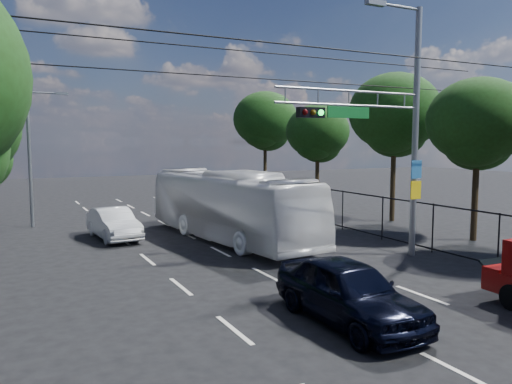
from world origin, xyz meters
TOP-DOWN VIEW (x-y plane):
  - ground at (0.00, 0.00)m, footprint 120.00×120.00m
  - lane_markings at (-0.00, 14.00)m, footprint 6.12×38.00m
  - signal_mast at (5.28, 7.99)m, footprint 6.43×0.39m
  - streetlight_left at (-6.33, 22.00)m, footprint 2.09×0.22m
  - utility_wires at (0.00, 8.83)m, footprint 22.00×5.04m
  - fence_right at (7.60, 12.17)m, footprint 0.06×34.03m
  - tree_right_b at (11.22, 9.02)m, footprint 4.50×4.50m
  - tree_right_c at (11.82, 15.02)m, footprint 5.10×5.10m
  - tree_right_d at (11.42, 22.02)m, footprint 4.32×4.32m
  - tree_right_e at (11.62, 30.02)m, footprint 5.28×5.28m
  - navy_hatchback at (-0.28, 3.17)m, footprint 1.90×4.67m
  - white_bus at (1.34, 14.10)m, footprint 3.88×11.58m
  - white_van at (-3.31, 16.77)m, footprint 1.88×4.39m

SIDE VIEW (x-z plane):
  - ground at x=0.00m, z-range 0.00..0.00m
  - lane_markings at x=0.00m, z-range 0.00..0.01m
  - white_van at x=-3.31m, z-range 0.00..1.41m
  - navy_hatchback at x=-0.28m, z-range 0.00..1.59m
  - fence_right at x=7.60m, z-range 0.03..2.03m
  - white_bus at x=1.34m, z-range 0.00..3.16m
  - streetlight_left at x=-6.33m, z-range 0.40..7.48m
  - tree_right_d at x=11.42m, z-range 1.34..8.36m
  - tree_right_b at x=11.22m, z-range 1.40..8.71m
  - signal_mast at x=5.28m, z-range 0.49..9.99m
  - tree_right_c at x=11.82m, z-range 1.59..9.88m
  - tree_right_e at x=11.62m, z-range 1.65..10.23m
  - utility_wires at x=0.00m, z-range 6.86..7.60m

